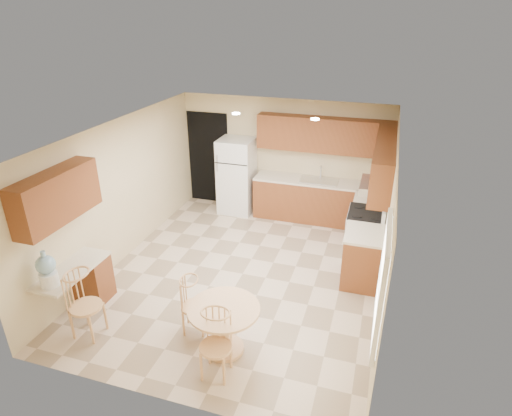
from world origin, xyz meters
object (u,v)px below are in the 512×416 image
(stove, at_px, (365,235))
(dining_table, at_px, (224,323))
(refrigerator, at_px, (237,176))
(chair_table_a, at_px, (191,303))
(chair_table_b, at_px, (212,344))
(chair_desk, at_px, (80,303))
(water_crock, at_px, (47,270))

(stove, bearing_deg, dining_table, -117.77)
(refrigerator, relative_size, chair_table_a, 1.97)
(chair_table_a, bearing_deg, stove, 129.49)
(refrigerator, distance_m, dining_table, 4.40)
(refrigerator, relative_size, chair_table_b, 1.82)
(refrigerator, height_order, chair_table_a, refrigerator)
(chair_desk, bearing_deg, refrigerator, 172.22)
(refrigerator, distance_m, chair_desk, 4.59)
(chair_table_a, bearing_deg, refrigerator, 177.37)
(chair_table_a, bearing_deg, dining_table, 59.43)
(stove, bearing_deg, chair_table_b, -113.52)
(dining_table, height_order, chair_table_a, chair_table_a)
(chair_table_b, bearing_deg, chair_desk, -7.50)
(chair_table_b, bearing_deg, water_crock, -7.30)
(chair_table_a, bearing_deg, chair_table_b, 28.16)
(refrigerator, distance_m, chair_table_a, 4.10)
(chair_table_a, relative_size, water_crock, 1.58)
(water_crock, bearing_deg, stove, 40.06)
(stove, relative_size, chair_table_a, 1.30)
(refrigerator, distance_m, stove, 3.14)
(refrigerator, distance_m, water_crock, 4.64)
(water_crock, bearing_deg, dining_table, 8.16)
(chair_desk, bearing_deg, chair_table_a, 111.05)
(stove, height_order, dining_table, stove)
(dining_table, distance_m, water_crock, 2.45)
(dining_table, distance_m, chair_desk, 1.96)
(stove, relative_size, chair_desk, 1.11)
(refrigerator, distance_m, chair_table_b, 4.89)
(chair_table_b, bearing_deg, chair_table_a, -51.74)
(stove, xyz_separation_m, chair_table_b, (-1.51, -3.47, 0.09))
(refrigerator, relative_size, stove, 1.52)
(refrigerator, height_order, dining_table, refrigerator)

